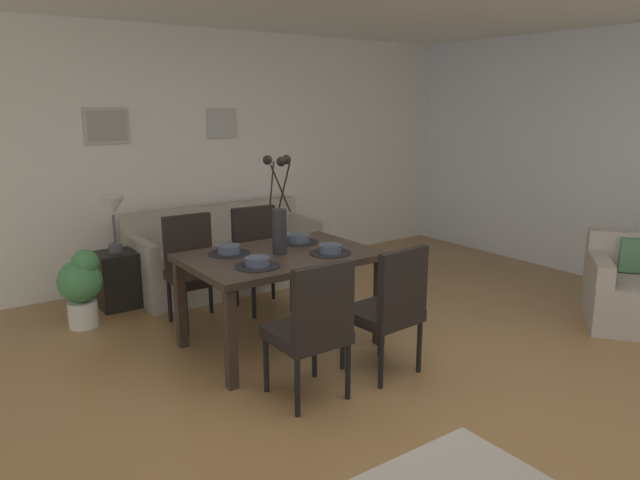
{
  "coord_description": "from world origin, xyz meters",
  "views": [
    {
      "loc": [
        -2.31,
        -2.62,
        1.85
      ],
      "look_at": [
        0.25,
        0.99,
        0.81
      ],
      "focal_mm": 32.83,
      "sensor_mm": 36.0,
      "label": 1
    }
  ],
  "objects_px": {
    "bowl_far_left": "(330,248)",
    "table_lamp": "(113,212)",
    "bowl_far_right": "(299,238)",
    "sofa": "(228,258)",
    "dining_chair_far_left": "(390,305)",
    "framed_picture_left": "(107,126)",
    "armchair": "(639,292)",
    "centerpiece_vase": "(279,217)",
    "potted_plant": "(81,284)",
    "dining_chair_near_right": "(194,264)",
    "bowl_near_left": "(257,261)",
    "dining_chair_far_right": "(259,253)",
    "bowl_near_right": "(229,248)",
    "side_table": "(118,279)",
    "dining_table": "(280,265)",
    "dining_chair_near_left": "(313,325)",
    "framed_picture_center": "(222,123)"
  },
  "relations": [
    {
      "from": "centerpiece_vase",
      "to": "potted_plant",
      "type": "relative_size",
      "value": 1.1
    },
    {
      "from": "table_lamp",
      "to": "dining_chair_near_left",
      "type": "bearing_deg",
      "value": -79.43
    },
    {
      "from": "bowl_near_right",
      "to": "potted_plant",
      "type": "bearing_deg",
      "value": 127.85
    },
    {
      "from": "bowl_near_left",
      "to": "potted_plant",
      "type": "bearing_deg",
      "value": 119.03
    },
    {
      "from": "dining_chair_far_left",
      "to": "bowl_far_left",
      "type": "relative_size",
      "value": 5.41
    },
    {
      "from": "sofa",
      "to": "dining_chair_near_right",
      "type": "bearing_deg",
      "value": -132.01
    },
    {
      "from": "bowl_far_right",
      "to": "dining_chair_near_right",
      "type": "bearing_deg",
      "value": 134.56
    },
    {
      "from": "centerpiece_vase",
      "to": "framed_picture_center",
      "type": "xyz_separation_m",
      "value": [
        0.6,
        2.14,
        0.61
      ]
    },
    {
      "from": "dining_table",
      "to": "framed_picture_center",
      "type": "distance_m",
      "value": 2.43
    },
    {
      "from": "dining_table",
      "to": "dining_chair_near_left",
      "type": "bearing_deg",
      "value": -108.65
    },
    {
      "from": "dining_chair_near_left",
      "to": "dining_chair_far_right",
      "type": "relative_size",
      "value": 1.0
    },
    {
      "from": "side_table",
      "to": "dining_chair_far_left",
      "type": "bearing_deg",
      "value": -66.21
    },
    {
      "from": "dining_chair_far_right",
      "to": "framed_picture_left",
      "type": "distance_m",
      "value": 1.92
    },
    {
      "from": "potted_plant",
      "to": "framed_picture_left",
      "type": "bearing_deg",
      "value": 56.93
    },
    {
      "from": "potted_plant",
      "to": "dining_table",
      "type": "bearing_deg",
      "value": -48.31
    },
    {
      "from": "centerpiece_vase",
      "to": "table_lamp",
      "type": "height_order",
      "value": "centerpiece_vase"
    },
    {
      "from": "dining_table",
      "to": "bowl_near_left",
      "type": "relative_size",
      "value": 8.24
    },
    {
      "from": "dining_chair_far_left",
      "to": "framed_picture_left",
      "type": "bearing_deg",
      "value": 107.5
    },
    {
      "from": "centerpiece_vase",
      "to": "armchair",
      "type": "bearing_deg",
      "value": -26.81
    },
    {
      "from": "dining_chair_far_left",
      "to": "framed_picture_center",
      "type": "relative_size",
      "value": 2.75
    },
    {
      "from": "table_lamp",
      "to": "sofa",
      "type": "bearing_deg",
      "value": 1.42
    },
    {
      "from": "dining_table",
      "to": "side_table",
      "type": "relative_size",
      "value": 2.69
    },
    {
      "from": "potted_plant",
      "to": "dining_chair_near_left",
      "type": "bearing_deg",
      "value": -68.2
    },
    {
      "from": "side_table",
      "to": "armchair",
      "type": "relative_size",
      "value": 0.46
    },
    {
      "from": "dining_table",
      "to": "bowl_far_left",
      "type": "height_order",
      "value": "bowl_far_left"
    },
    {
      "from": "bowl_far_right",
      "to": "dining_chair_far_right",
      "type": "bearing_deg",
      "value": 89.41
    },
    {
      "from": "armchair",
      "to": "framed_picture_left",
      "type": "distance_m",
      "value": 5.02
    },
    {
      "from": "bowl_far_right",
      "to": "potted_plant",
      "type": "relative_size",
      "value": 0.25
    },
    {
      "from": "table_lamp",
      "to": "centerpiece_vase",
      "type": "bearing_deg",
      "value": -65.07
    },
    {
      "from": "framed_picture_center",
      "to": "side_table",
      "type": "bearing_deg",
      "value": -159.42
    },
    {
      "from": "bowl_far_right",
      "to": "sofa",
      "type": "relative_size",
      "value": 0.09
    },
    {
      "from": "bowl_far_left",
      "to": "framed_picture_left",
      "type": "distance_m",
      "value": 2.67
    },
    {
      "from": "centerpiece_vase",
      "to": "side_table",
      "type": "xyz_separation_m",
      "value": [
        -0.76,
        1.63,
        -0.76
      ]
    },
    {
      "from": "bowl_near_left",
      "to": "table_lamp",
      "type": "bearing_deg",
      "value": 103.43
    },
    {
      "from": "bowl_far_left",
      "to": "sofa",
      "type": "bearing_deg",
      "value": 88.04
    },
    {
      "from": "dining_chair_far_left",
      "to": "bowl_near_right",
      "type": "height_order",
      "value": "dining_chair_far_left"
    },
    {
      "from": "centerpiece_vase",
      "to": "bowl_near_left",
      "type": "distance_m",
      "value": 0.45
    },
    {
      "from": "bowl_far_left",
      "to": "table_lamp",
      "type": "distance_m",
      "value": 2.14
    },
    {
      "from": "dining_chair_far_left",
      "to": "framed_picture_left",
      "type": "distance_m",
      "value": 3.34
    },
    {
      "from": "bowl_near_left",
      "to": "sofa",
      "type": "distance_m",
      "value": 2.06
    },
    {
      "from": "armchair",
      "to": "bowl_near_left",
      "type": "bearing_deg",
      "value": 159.13
    },
    {
      "from": "sofa",
      "to": "armchair",
      "type": "xyz_separation_m",
      "value": [
        2.34,
        -3.03,
        0.01
      ]
    },
    {
      "from": "potted_plant",
      "to": "framed_picture_center",
      "type": "bearing_deg",
      "value": 25.68
    },
    {
      "from": "dining_chair_near_right",
      "to": "bowl_far_right",
      "type": "bearing_deg",
      "value": -45.44
    },
    {
      "from": "bowl_near_right",
      "to": "framed_picture_left",
      "type": "height_order",
      "value": "framed_picture_left"
    },
    {
      "from": "bowl_far_right",
      "to": "side_table",
      "type": "xyz_separation_m",
      "value": [
        -1.07,
        1.41,
        -0.52
      ]
    },
    {
      "from": "bowl_near_left",
      "to": "framed_picture_left",
      "type": "distance_m",
      "value": 2.52
    },
    {
      "from": "dining_chair_far_right",
      "to": "table_lamp",
      "type": "relative_size",
      "value": 1.8
    },
    {
      "from": "bowl_far_right",
      "to": "framed_picture_center",
      "type": "distance_m",
      "value": 2.12
    },
    {
      "from": "dining_chair_far_right",
      "to": "bowl_far_right",
      "type": "distance_m",
      "value": 0.72
    }
  ]
}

